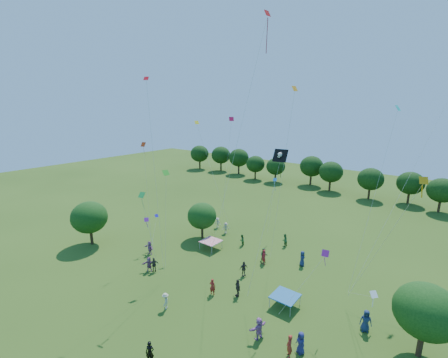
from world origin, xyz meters
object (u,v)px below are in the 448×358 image
at_px(near_tree_east, 426,311).
at_px(tent_red_stripe, 211,241).
at_px(near_tree_north, 202,216).
at_px(red_high_kite, 254,74).
at_px(pirate_kite, 279,158).
at_px(man_in_black, 150,352).
at_px(tent_blue, 285,296).
at_px(near_tree_west, 89,217).

bearing_deg(near_tree_east, tent_red_stripe, 171.35).
bearing_deg(near_tree_north, red_high_kite, -15.69).
distance_m(tent_red_stripe, pirate_kite, 16.91).
xyz_separation_m(man_in_black, pirate_kite, (3.21, 11.77, 12.43)).
distance_m(man_in_black, red_high_kite, 24.55).
bearing_deg(man_in_black, near_tree_north, 87.78).
xyz_separation_m(tent_red_stripe, man_in_black, (7.82, -15.68, -0.22)).
bearing_deg(near_tree_east, tent_blue, -174.49).
bearing_deg(pirate_kite, tent_blue, -18.99).
distance_m(near_tree_east, tent_red_stripe, 22.96).
bearing_deg(near_tree_north, tent_red_stripe, -29.84).
relative_size(man_in_black, pirate_kite, 0.13).
relative_size(near_tree_east, red_high_kite, 0.23).
relative_size(near_tree_north, near_tree_east, 0.89).
bearing_deg(near_tree_north, near_tree_east, -11.40).
bearing_deg(tent_blue, tent_red_stripe, 160.53).
relative_size(tent_blue, red_high_kite, 0.09).
relative_size(near_tree_west, tent_blue, 2.60).
bearing_deg(red_high_kite, tent_red_stripe, 171.82).
bearing_deg(near_tree_east, near_tree_north, 168.60).
height_order(tent_blue, pirate_kite, pirate_kite).
bearing_deg(tent_blue, red_high_kite, 150.04).
xyz_separation_m(near_tree_east, man_in_black, (-14.73, -12.25, -2.86)).
bearing_deg(tent_blue, near_tree_north, 158.39).
distance_m(near_tree_east, tent_blue, 10.47).
distance_m(near_tree_north, near_tree_east, 26.06).
relative_size(pirate_kite, red_high_kite, 0.51).
height_order(near_tree_west, near_tree_east, near_tree_west).
bearing_deg(man_in_black, tent_blue, 33.55).
xyz_separation_m(near_tree_north, man_in_black, (10.82, -17.40, -2.39)).
xyz_separation_m(near_tree_east, tent_blue, (-10.09, -0.97, -2.64)).
xyz_separation_m(tent_red_stripe, tent_blue, (12.45, -4.40, 0.00)).
bearing_deg(pirate_kite, near_tree_north, 158.12).
distance_m(near_tree_north, red_high_kite, 19.77).
bearing_deg(tent_red_stripe, near_tree_west, -147.01).
bearing_deg(pirate_kite, man_in_black, -105.27).
height_order(man_in_black, red_high_kite, red_high_kite).
height_order(near_tree_east, pirate_kite, pirate_kite).
bearing_deg(tent_red_stripe, near_tree_north, 150.16).
relative_size(near_tree_west, red_high_kite, 0.23).
distance_m(near_tree_north, tent_blue, 16.77).
xyz_separation_m(tent_red_stripe, red_high_kite, (6.42, -0.92, 19.35)).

